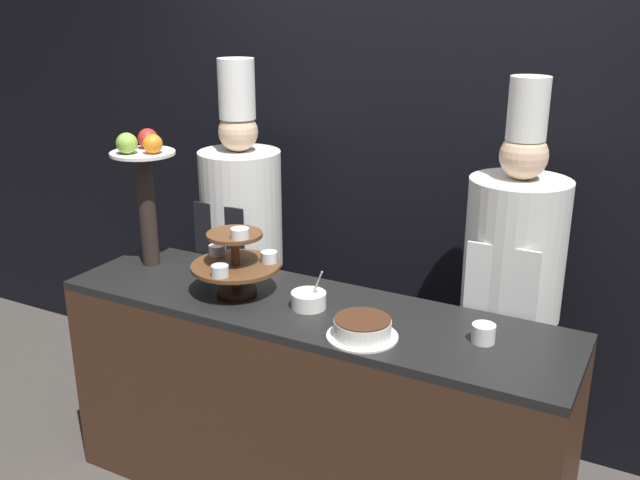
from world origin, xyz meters
The scene contains 9 objects.
wall_back centered at (0.00, 1.16, 1.40)m, with size 10.00×0.06×2.80m.
buffet_counter centered at (0.00, 0.28, 0.47)m, with size 2.13×0.57×0.93m.
tiered_stand centered at (-0.33, 0.26, 1.08)m, with size 0.37×0.37×0.30m.
fruit_pedestal centered at (-0.87, 0.35, 1.34)m, with size 0.29×0.29×0.62m.
cake_round centered at (0.31, 0.14, 0.97)m, with size 0.26×0.26×0.07m.
cup_white centered at (0.71, 0.31, 0.97)m, with size 0.09×0.09×0.07m.
serving_bowl_near centered at (0.01, 0.27, 0.97)m, with size 0.14×0.14×0.17m.
chef_left centered at (-0.65, 0.78, 0.97)m, with size 0.40×0.40×1.84m.
chef_center_left centered at (0.69, 0.78, 0.97)m, with size 0.41×0.41×1.83m.
Camera 1 is at (1.27, -2.00, 2.12)m, focal length 40.00 mm.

